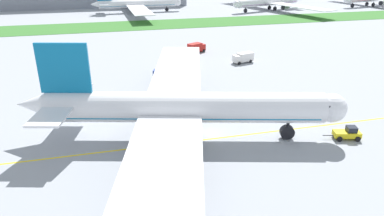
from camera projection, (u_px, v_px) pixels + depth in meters
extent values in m
plane|color=#9399A0|center=(210.00, 133.00, 60.62)|extent=(600.00, 600.00, 0.00)
cube|color=yellow|center=(214.00, 139.00, 58.86)|extent=(280.00, 0.36, 0.01)
cube|color=#38722D|center=(141.00, 25.00, 154.70)|extent=(320.00, 24.00, 0.10)
cylinder|color=white|center=(185.00, 107.00, 56.91)|extent=(44.30, 16.06, 4.96)
cube|color=#0C6B9E|center=(185.00, 112.00, 57.26)|extent=(42.48, 15.22, 0.60)
sphere|color=white|center=(332.00, 108.00, 56.68)|extent=(4.71, 4.71, 4.71)
cone|color=white|center=(33.00, 104.00, 57.01)|extent=(6.35, 5.46, 4.22)
cube|color=#0C6B9E|center=(64.00, 68.00, 54.54)|extent=(7.87, 2.51, 7.94)
cube|color=white|center=(73.00, 92.00, 61.37)|extent=(6.74, 8.92, 0.35)
cube|color=white|center=(52.00, 115.00, 52.26)|extent=(6.74, 8.92, 0.35)
cube|color=white|center=(178.00, 70.00, 77.84)|extent=(19.60, 41.22, 0.40)
cube|color=white|center=(157.00, 198.00, 36.52)|extent=(19.60, 41.22, 0.40)
cylinder|color=#B7BABF|center=(182.00, 90.00, 70.15)|extent=(5.25, 3.83, 2.73)
cylinder|color=black|center=(194.00, 90.00, 70.13)|extent=(1.12, 2.88, 2.87)
cylinder|color=#B7BABF|center=(175.00, 164.00, 45.38)|extent=(5.25, 3.83, 2.73)
cylinder|color=black|center=(193.00, 164.00, 45.35)|extent=(1.12, 2.88, 2.87)
cylinder|color=black|center=(288.00, 127.00, 58.11)|extent=(0.52, 0.52, 1.92)
cylinder|color=black|center=(287.00, 132.00, 58.49)|extent=(2.55, 1.62, 2.36)
cylinder|color=black|center=(165.00, 120.00, 60.71)|extent=(0.52, 0.52, 1.92)
cylinder|color=black|center=(165.00, 125.00, 61.09)|extent=(2.55, 1.62, 2.36)
cylinder|color=black|center=(162.00, 134.00, 55.92)|extent=(0.52, 0.52, 1.92)
cylinder|color=black|center=(162.00, 139.00, 56.30)|extent=(2.55, 1.62, 2.36)
cube|color=black|center=(328.00, 104.00, 56.44)|extent=(2.62, 4.04, 0.89)
sphere|color=black|center=(84.00, 99.00, 59.14)|extent=(0.35, 0.35, 0.35)
sphere|color=black|center=(103.00, 99.00, 59.11)|extent=(0.35, 0.35, 0.35)
sphere|color=black|center=(121.00, 99.00, 59.08)|extent=(0.35, 0.35, 0.35)
sphere|color=black|center=(139.00, 99.00, 59.05)|extent=(0.35, 0.35, 0.35)
sphere|color=black|center=(158.00, 99.00, 59.02)|extent=(0.35, 0.35, 0.35)
sphere|color=black|center=(176.00, 99.00, 58.99)|extent=(0.35, 0.35, 0.35)
sphere|color=black|center=(194.00, 99.00, 58.95)|extent=(0.35, 0.35, 0.35)
sphere|color=black|center=(213.00, 99.00, 58.92)|extent=(0.35, 0.35, 0.35)
sphere|color=black|center=(231.00, 99.00, 58.89)|extent=(0.35, 0.35, 0.35)
sphere|color=black|center=(250.00, 99.00, 58.86)|extent=(0.35, 0.35, 0.35)
sphere|color=black|center=(268.00, 99.00, 58.83)|extent=(0.35, 0.35, 0.35)
sphere|color=black|center=(287.00, 99.00, 58.80)|extent=(0.35, 0.35, 0.35)
cube|color=yellow|center=(347.00, 134.00, 58.51)|extent=(4.59, 2.92, 0.89)
cube|color=black|center=(352.00, 129.00, 58.15)|extent=(1.84, 1.79, 0.90)
cylinder|color=black|center=(328.00, 135.00, 58.66)|extent=(1.77, 0.57, 0.12)
cylinder|color=black|center=(339.00, 139.00, 57.82)|extent=(0.96, 0.57, 0.90)
cylinder|color=black|center=(335.00, 134.00, 59.58)|extent=(0.96, 0.57, 0.90)
cylinder|color=black|center=(358.00, 139.00, 57.79)|extent=(0.96, 0.57, 0.90)
cylinder|color=black|center=(353.00, 134.00, 59.55)|extent=(0.96, 0.57, 0.90)
cylinder|color=black|center=(155.00, 127.00, 61.80)|extent=(0.12, 0.12, 0.81)
cylinder|color=orange|center=(154.00, 124.00, 61.54)|extent=(0.09, 0.09, 0.52)
cylinder|color=black|center=(156.00, 127.00, 61.80)|extent=(0.12, 0.12, 0.81)
cylinder|color=orange|center=(157.00, 124.00, 61.54)|extent=(0.09, 0.09, 0.52)
cube|color=orange|center=(155.00, 124.00, 61.53)|extent=(0.47, 0.33, 0.58)
sphere|color=#8C6647|center=(155.00, 122.00, 61.37)|extent=(0.22, 0.22, 0.22)
cube|color=white|center=(245.00, 57.00, 100.30)|extent=(4.99, 3.55, 2.35)
cube|color=white|center=(237.00, 59.00, 99.05)|extent=(2.32, 2.69, 1.92)
cube|color=#263347|center=(235.00, 58.00, 98.52)|extent=(0.64, 1.95, 0.85)
cylinder|color=black|center=(239.00, 63.00, 98.48)|extent=(0.95, 0.54, 0.90)
cylinder|color=black|center=(234.00, 61.00, 100.38)|extent=(0.95, 0.54, 0.90)
cylinder|color=black|center=(251.00, 61.00, 100.34)|extent=(0.95, 0.54, 0.90)
cylinder|color=black|center=(245.00, 59.00, 102.23)|extent=(0.95, 0.54, 0.90)
cube|color=#B21E19|center=(195.00, 47.00, 110.12)|extent=(4.94, 4.04, 2.55)
cube|color=#B21E19|center=(201.00, 47.00, 111.89)|extent=(2.52, 2.77, 1.94)
cube|color=#263347|center=(203.00, 45.00, 112.21)|extent=(0.95, 1.80, 0.85)
cylinder|color=black|center=(199.00, 49.00, 113.10)|extent=(0.94, 0.67, 0.90)
cylinder|color=black|center=(204.00, 51.00, 111.46)|extent=(0.94, 0.67, 0.90)
cylinder|color=black|center=(190.00, 51.00, 110.80)|extent=(0.94, 0.67, 0.90)
cylinder|color=black|center=(195.00, 53.00, 109.16)|extent=(0.94, 0.67, 0.90)
cube|color=#33478C|center=(162.00, 74.00, 85.84)|extent=(4.46, 3.29, 2.13)
cube|color=#33478C|center=(172.00, 75.00, 85.69)|extent=(2.13, 2.39, 1.71)
cube|color=#263347|center=(175.00, 74.00, 85.49)|extent=(0.66, 1.66, 0.75)
cylinder|color=black|center=(173.00, 78.00, 86.97)|extent=(0.95, 0.59, 0.90)
cylinder|color=black|center=(172.00, 80.00, 85.08)|extent=(0.95, 0.59, 0.90)
cylinder|color=black|center=(159.00, 77.00, 87.29)|extent=(0.95, 0.59, 0.90)
cylinder|color=black|center=(157.00, 80.00, 85.41)|extent=(0.95, 0.59, 0.90)
cylinder|color=white|center=(138.00, 4.00, 188.06)|extent=(41.03, 5.14, 4.08)
cube|color=#0C6B9E|center=(138.00, 5.00, 188.34)|extent=(39.38, 4.77, 0.49)
sphere|color=white|center=(178.00, 2.00, 193.36)|extent=(3.87, 3.87, 3.87)
cone|color=white|center=(95.00, 4.00, 182.45)|extent=(4.57, 3.58, 3.46)
cube|color=white|center=(103.00, 3.00, 186.99)|extent=(4.67, 6.64, 0.29)
cube|color=white|center=(104.00, 4.00, 179.78)|extent=(4.67, 6.64, 0.29)
cube|color=white|center=(130.00, 0.00, 205.85)|extent=(9.96, 37.06, 0.33)
cube|color=white|center=(139.00, 10.00, 169.66)|extent=(9.96, 37.06, 0.33)
cylinder|color=#B7BABF|center=(134.00, 4.00, 199.31)|extent=(3.93, 2.34, 2.24)
cylinder|color=black|center=(137.00, 4.00, 199.79)|extent=(0.40, 2.36, 2.35)
cylinder|color=#B7BABF|center=(140.00, 10.00, 177.78)|extent=(3.93, 2.34, 2.24)
cylinder|color=black|center=(144.00, 10.00, 178.26)|extent=(0.40, 2.36, 2.35)
cylinder|color=black|center=(167.00, 8.00, 193.00)|extent=(0.43, 0.43, 1.58)
cylinder|color=black|center=(167.00, 9.00, 193.31)|extent=(1.96, 0.92, 1.94)
cylinder|color=black|center=(132.00, 9.00, 190.27)|extent=(0.43, 0.43, 1.58)
cylinder|color=black|center=(132.00, 10.00, 190.58)|extent=(1.96, 0.92, 1.94)
cylinder|color=black|center=(133.00, 10.00, 186.48)|extent=(0.43, 0.43, 1.58)
cylinder|color=black|center=(133.00, 11.00, 186.79)|extent=(1.96, 0.92, 1.94)
cylinder|color=white|center=(268.00, 2.00, 194.90)|extent=(41.20, 16.79, 4.21)
cube|color=#661472|center=(268.00, 3.00, 195.19)|extent=(39.50, 15.96, 0.51)
sphere|color=white|center=(237.00, 4.00, 184.20)|extent=(4.00, 4.00, 4.00)
cube|color=white|center=(300.00, 7.00, 179.76)|extent=(20.29, 38.74, 0.34)
cylinder|color=#B7BABF|center=(286.00, 7.00, 186.28)|extent=(4.52, 3.43, 2.32)
cylinder|color=black|center=(283.00, 8.00, 185.32)|extent=(1.07, 2.42, 2.43)
cylinder|color=#B7BABF|center=(254.00, 2.00, 205.76)|extent=(4.52, 3.43, 2.32)
cylinder|color=black|center=(252.00, 3.00, 204.79)|extent=(1.07, 2.42, 2.43)
cylinder|color=black|center=(246.00, 9.00, 188.36)|extent=(0.44, 0.44, 1.63)
cylinder|color=black|center=(245.00, 11.00, 188.68)|extent=(2.18, 1.47, 2.00)
cylinder|color=black|center=(275.00, 7.00, 195.96)|extent=(0.44, 0.44, 1.63)
cylinder|color=black|center=(275.00, 9.00, 196.28)|extent=(2.18, 1.47, 2.00)
cylinder|color=black|center=(270.00, 6.00, 199.41)|extent=(0.44, 0.44, 1.63)
cylinder|color=black|center=(269.00, 8.00, 199.73)|extent=(2.18, 1.47, 2.00)
cylinder|color=#B7BABF|center=(383.00, 3.00, 203.20)|extent=(4.44, 3.09, 2.35)
cylinder|color=black|center=(381.00, 3.00, 202.41)|extent=(0.82, 2.49, 2.47)
cylinder|color=black|center=(353.00, 0.00, 219.08)|extent=(0.82, 2.49, 2.47)
cylinder|color=black|center=(353.00, 4.00, 207.02)|extent=(0.45, 0.45, 1.66)
cylinder|color=black|center=(352.00, 6.00, 207.35)|extent=(2.17, 1.29, 2.03)
cylinder|color=black|center=(373.00, 3.00, 210.87)|extent=(0.45, 0.45, 1.66)
cylinder|color=black|center=(373.00, 5.00, 211.20)|extent=(2.17, 1.29, 2.03)
cylinder|color=black|center=(367.00, 3.00, 214.60)|extent=(0.45, 0.45, 1.66)
cylinder|color=black|center=(367.00, 4.00, 214.93)|extent=(2.17, 1.29, 2.03)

